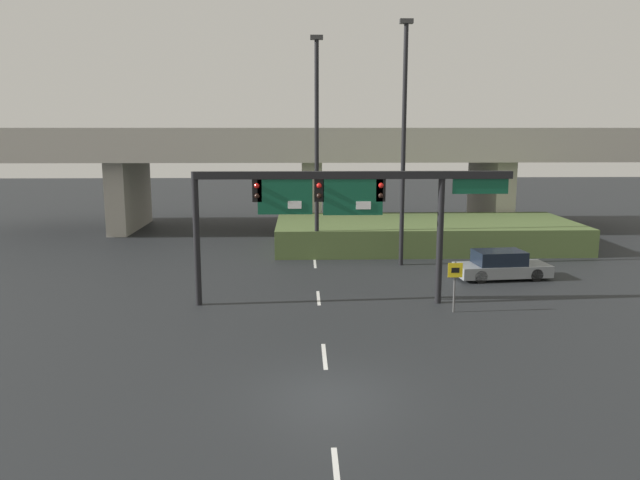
{
  "coord_description": "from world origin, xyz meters",
  "views": [
    {
      "loc": [
        -0.74,
        -16.72,
        7.49
      ],
      "look_at": [
        0.0,
        8.0,
        3.06
      ],
      "focal_mm": 35.0,
      "sensor_mm": 36.0,
      "label": 1
    }
  ],
  "objects_px": {
    "signal_gantry": "(339,198)",
    "parked_sedan_near_right": "(501,266)",
    "speed_limit_sign": "(455,279)",
    "highway_light_pole_far": "(404,139)",
    "highway_light_pole_near": "(317,144)"
  },
  "relations": [
    {
      "from": "speed_limit_sign",
      "to": "highway_light_pole_near",
      "type": "xyz_separation_m",
      "value": [
        -5.4,
        10.81,
        5.24
      ]
    },
    {
      "from": "highway_light_pole_far",
      "to": "signal_gantry",
      "type": "bearing_deg",
      "value": -117.08
    },
    {
      "from": "highway_light_pole_far",
      "to": "speed_limit_sign",
      "type": "bearing_deg",
      "value": -85.33
    },
    {
      "from": "signal_gantry",
      "to": "highway_light_pole_near",
      "type": "height_order",
      "value": "highway_light_pole_near"
    },
    {
      "from": "signal_gantry",
      "to": "highway_light_pole_far",
      "type": "distance_m",
      "value": 8.98
    },
    {
      "from": "signal_gantry",
      "to": "highway_light_pole_far",
      "type": "xyz_separation_m",
      "value": [
        3.95,
        7.72,
        2.34
      ]
    },
    {
      "from": "signal_gantry",
      "to": "parked_sedan_near_right",
      "type": "distance_m",
      "value": 10.33
    },
    {
      "from": "speed_limit_sign",
      "to": "signal_gantry",
      "type": "bearing_deg",
      "value": 163.07
    },
    {
      "from": "signal_gantry",
      "to": "parked_sedan_near_right",
      "type": "height_order",
      "value": "signal_gantry"
    },
    {
      "from": "speed_limit_sign",
      "to": "highway_light_pole_near",
      "type": "height_order",
      "value": "highway_light_pole_near"
    },
    {
      "from": "highway_light_pole_near",
      "to": "parked_sedan_near_right",
      "type": "height_order",
      "value": "highway_light_pole_near"
    },
    {
      "from": "speed_limit_sign",
      "to": "parked_sedan_near_right",
      "type": "distance_m",
      "value": 6.98
    },
    {
      "from": "signal_gantry",
      "to": "highway_light_pole_far",
      "type": "height_order",
      "value": "highway_light_pole_far"
    },
    {
      "from": "parked_sedan_near_right",
      "to": "speed_limit_sign",
      "type": "bearing_deg",
      "value": -129.19
    },
    {
      "from": "speed_limit_sign",
      "to": "parked_sedan_near_right",
      "type": "height_order",
      "value": "speed_limit_sign"
    }
  ]
}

